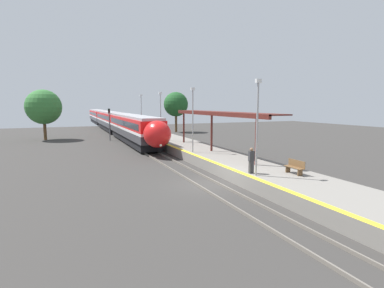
# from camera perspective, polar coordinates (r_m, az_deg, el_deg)

# --- Properties ---
(ground_plane) EXTENTS (120.00, 120.00, 0.00)m
(ground_plane) POSITION_cam_1_polar(r_m,az_deg,el_deg) (19.91, 2.87, -7.77)
(ground_plane) COLOR #383533
(rail_left) EXTENTS (0.08, 90.00, 0.15)m
(rail_left) POSITION_cam_1_polar(r_m,az_deg,el_deg) (19.59, 0.96, -7.79)
(rail_left) COLOR slate
(rail_left) RESTS_ON ground_plane
(rail_right) EXTENTS (0.08, 90.00, 0.15)m
(rail_right) POSITION_cam_1_polar(r_m,az_deg,el_deg) (20.20, 4.73, -7.34)
(rail_right) COLOR slate
(rail_right) RESTS_ON ground_plane
(train) EXTENTS (2.88, 69.91, 3.86)m
(train) POSITION_cam_1_polar(r_m,az_deg,el_deg) (62.83, -15.29, 4.47)
(train) COLOR black
(train) RESTS_ON ground_plane
(platform_right) EXTENTS (4.68, 64.00, 0.87)m
(platform_right) POSITION_cam_1_polar(r_m,az_deg,el_deg) (21.83, 12.59, -5.40)
(platform_right) COLOR gray
(platform_right) RESTS_ON ground_plane
(platform_bench) EXTENTS (0.44, 1.46, 0.89)m
(platform_bench) POSITION_cam_1_polar(r_m,az_deg,el_deg) (20.13, 19.03, -4.11)
(platform_bench) COLOR brown
(platform_bench) RESTS_ON platform_right
(person_waiting) EXTENTS (0.36, 0.22, 1.66)m
(person_waiting) POSITION_cam_1_polar(r_m,az_deg,el_deg) (19.50, 11.24, -3.03)
(person_waiting) COLOR #333338
(person_waiting) RESTS_ON platform_right
(railway_signal) EXTENTS (0.28, 0.28, 4.69)m
(railway_signal) POSITION_cam_1_polar(r_m,az_deg,el_deg) (45.27, -15.46, 4.19)
(railway_signal) COLOR #59595E
(railway_signal) RESTS_ON ground_plane
(lamppost_near) EXTENTS (0.36, 0.20, 5.91)m
(lamppost_near) POSITION_cam_1_polar(r_m,az_deg,el_deg) (18.69, 12.32, 4.19)
(lamppost_near) COLOR #9E9EA3
(lamppost_near) RESTS_ON platform_right
(lamppost_mid) EXTENTS (0.36, 0.20, 5.91)m
(lamppost_mid) POSITION_cam_1_polar(r_m,az_deg,el_deg) (27.49, 0.14, 5.36)
(lamppost_mid) COLOR #9E9EA3
(lamppost_mid) RESTS_ON platform_right
(lamppost_far) EXTENTS (0.36, 0.20, 5.91)m
(lamppost_far) POSITION_cam_1_polar(r_m,az_deg,el_deg) (36.92, -6.00, 5.87)
(lamppost_far) COLOR #9E9EA3
(lamppost_far) RESTS_ON platform_right
(lamppost_farthest) EXTENTS (0.36, 0.20, 5.91)m
(lamppost_farthest) POSITION_cam_1_polar(r_m,az_deg,el_deg) (46.60, -9.63, 6.13)
(lamppost_farthest) COLOR #9E9EA3
(lamppost_farthest) RESTS_ON platform_right
(station_canopy) EXTENTS (2.02, 17.43, 3.73)m
(station_canopy) POSITION_cam_1_polar(r_m,az_deg,el_deg) (28.50, 4.83, 5.68)
(station_canopy) COLOR #511E19
(station_canopy) RESTS_ON platform_right
(background_tree_left) EXTENTS (5.13, 5.13, 7.48)m
(background_tree_left) POSITION_cam_1_polar(r_m,az_deg,el_deg) (49.69, -26.44, 6.33)
(background_tree_left) COLOR brown
(background_tree_left) RESTS_ON ground_plane
(background_tree_right) EXTENTS (4.65, 4.65, 7.66)m
(background_tree_right) POSITION_cam_1_polar(r_m,az_deg,el_deg) (57.65, -3.08, 7.55)
(background_tree_right) COLOR brown
(background_tree_right) RESTS_ON ground_plane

